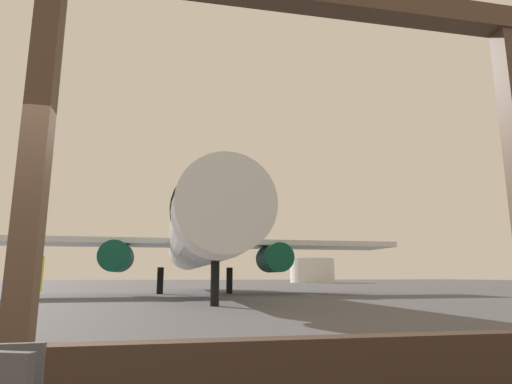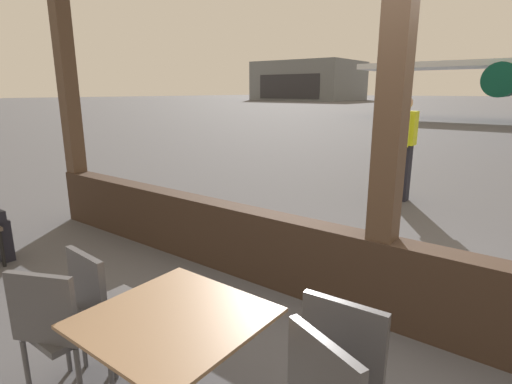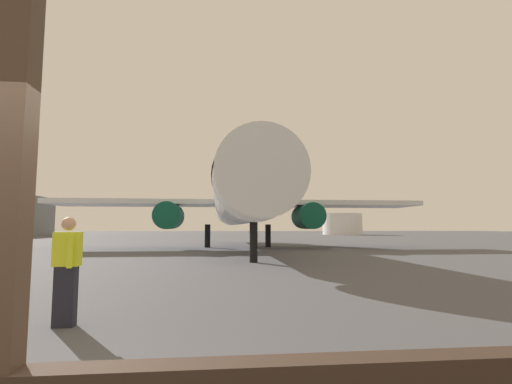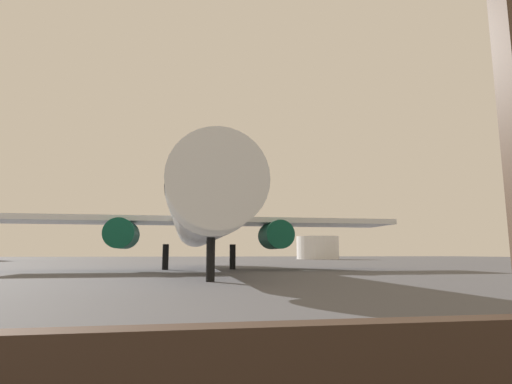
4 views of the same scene
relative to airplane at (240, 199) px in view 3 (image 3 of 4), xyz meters
The scene contains 5 objects.
ground_plane 15.48m from the airplane, 101.32° to the left, with size 220.00×220.00×0.00m, color #4C4C51.
window_frame 25.53m from the airplane, 96.67° to the right, with size 9.09×0.24×3.96m.
airplane is the anchor object (origin of this frame).
ground_crew_worker 21.96m from the airplane, 100.70° to the right, with size 0.40×0.51×1.74m.
fuel_storage_tank 56.06m from the airplane, 63.54° to the left, with size 8.34×8.34×4.50m, color white.
Camera 3 is at (1.32, -2.55, 1.58)m, focal length 26.23 mm.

